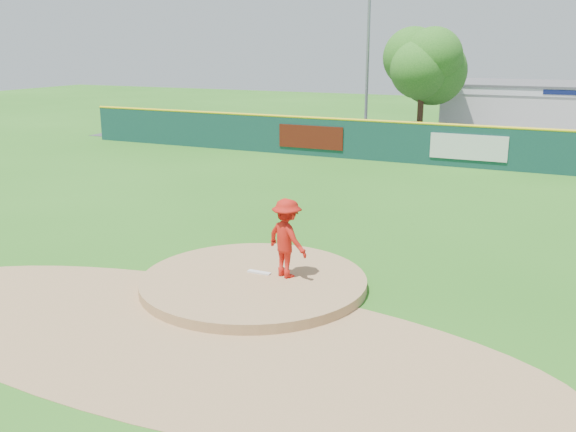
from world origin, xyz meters
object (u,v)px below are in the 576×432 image
at_px(light_pole_left, 368,38).
at_px(van, 421,132).
at_px(deciduous_tree, 423,65).
at_px(playground_slide, 231,126).
at_px(pitcher, 287,238).
at_px(pool_building_grp, 571,110).

bearing_deg(light_pole_left, van, -27.15).
relative_size(deciduous_tree, light_pole_left, 0.67).
height_order(deciduous_tree, light_pole_left, light_pole_left).
bearing_deg(van, deciduous_tree, 23.63).
relative_size(playground_slide, light_pole_left, 0.24).
height_order(playground_slide, deciduous_tree, deciduous_tree).
height_order(van, light_pole_left, light_pole_left).
height_order(pitcher, deciduous_tree, deciduous_tree).
xyz_separation_m(pool_building_grp, light_pole_left, (-12.00, -4.99, 4.39)).
relative_size(pool_building_grp, deciduous_tree, 2.07).
xyz_separation_m(van, playground_slide, (-11.37, -2.80, 0.09)).
distance_m(playground_slide, deciduous_tree, 12.22).
bearing_deg(van, playground_slide, 79.02).
bearing_deg(pitcher, van, -59.32).
bearing_deg(deciduous_tree, pitcher, -83.72).
relative_size(pitcher, playground_slide, 0.74).
bearing_deg(playground_slide, deciduous_tree, 14.56).
height_order(van, playground_slide, playground_slide).
height_order(pitcher, van, pitcher).
bearing_deg(playground_slide, pool_building_grp, 27.26).
xyz_separation_m(pitcher, playground_slide, (-13.94, 21.67, -0.49)).
height_order(pool_building_grp, playground_slide, pool_building_grp).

